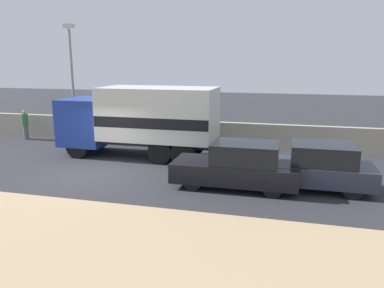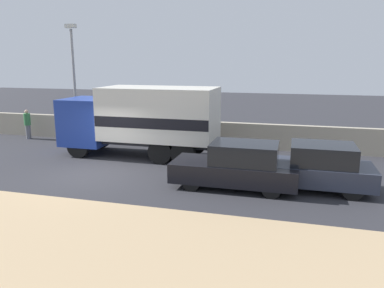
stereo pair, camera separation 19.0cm
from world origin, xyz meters
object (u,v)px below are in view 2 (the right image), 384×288
object	(u,v)px
car_hatchback	(237,166)
pedestrian	(28,124)
car_sedan_second	(315,167)
box_truck	(143,118)
street_lamp	(74,74)

from	to	relation	value
car_hatchback	pedestrian	xyz separation A→B (m)	(-12.83, 5.30, 0.08)
car_sedan_second	box_truck	bearing A→B (deg)	-19.98
pedestrian	car_hatchback	bearing A→B (deg)	-22.45
street_lamp	car_hatchback	size ratio (longest dim) A/B	1.44
street_lamp	box_truck	world-z (taller)	street_lamp
car_hatchback	pedestrian	distance (m)	13.88
box_truck	car_hatchback	world-z (taller)	box_truck
street_lamp	pedestrian	distance (m)	4.17
car_sedan_second	street_lamp	bearing A→B (deg)	-21.95
car_hatchback	car_sedan_second	xyz separation A→B (m)	(2.60, 0.54, 0.01)
car_sedan_second	pedestrian	xyz separation A→B (m)	(-15.43, 4.76, 0.08)
pedestrian	box_truck	bearing A→B (deg)	-14.42
box_truck	car_hatchback	distance (m)	5.93
street_lamp	car_sedan_second	distance (m)	13.64
car_hatchback	pedestrian	size ratio (longest dim) A/B	2.61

